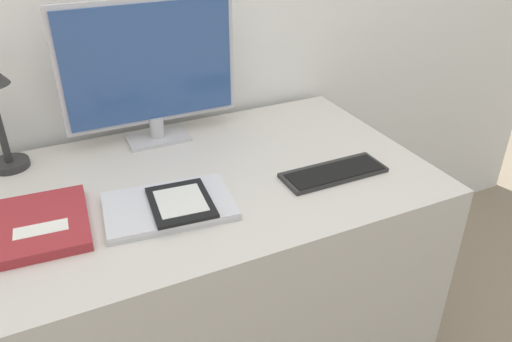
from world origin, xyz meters
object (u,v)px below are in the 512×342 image
at_px(ereader, 181,202).
at_px(laptop, 169,206).
at_px(notebook, 41,225).
at_px(monitor, 150,69).
at_px(keyboard, 334,172).

bearing_deg(ereader, laptop, 145.69).
xyz_separation_m(laptop, notebook, (-0.29, 0.05, 0.00)).
relative_size(laptop, notebook, 1.21).
xyz_separation_m(laptop, ereader, (0.03, -0.02, 0.01)).
bearing_deg(monitor, ereader, -97.90).
relative_size(keyboard, laptop, 0.89).
distance_m(monitor, notebook, 0.55).
bearing_deg(ereader, notebook, 167.87).
bearing_deg(notebook, laptop, -9.87).
height_order(laptop, ereader, ereader).
xyz_separation_m(keyboard, ereader, (-0.43, 0.01, 0.02)).
bearing_deg(laptop, ereader, -34.31).
bearing_deg(laptop, keyboard, -3.74).
bearing_deg(notebook, keyboard, -6.13).
height_order(keyboard, ereader, ereader).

